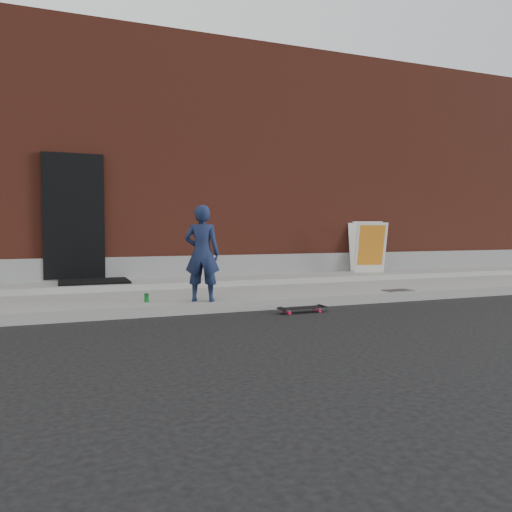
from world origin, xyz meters
name	(u,v)px	position (x,y,z in m)	size (l,w,h in m)	color
ground	(271,310)	(0.00, 0.00, 0.00)	(80.00, 80.00, 0.00)	black
sidewalk	(237,293)	(0.00, 1.50, 0.07)	(20.00, 3.00, 0.15)	gray
apron	(222,280)	(0.00, 2.40, 0.20)	(20.00, 1.20, 0.10)	gray
building	(172,181)	(0.00, 6.99, 2.50)	(20.00, 8.10, 5.00)	maroon
child	(202,253)	(-0.96, 0.20, 0.83)	(0.49, 0.32, 1.36)	#182345
skateboard	(302,308)	(0.32, -0.39, 0.06)	(0.70, 0.20, 0.08)	#B3122E
pizza_sign	(368,247)	(3.32, 2.54, 0.79)	(0.84, 0.92, 1.09)	white
soda_can	(147,298)	(-1.71, 0.39, 0.21)	(0.07, 0.07, 0.12)	#1A8631
doormat	(94,281)	(-2.30, 2.42, 0.27)	(1.16, 0.94, 0.03)	black
utility_plate	(398,290)	(2.37, 0.20, 0.16)	(0.46, 0.29, 0.01)	#535358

